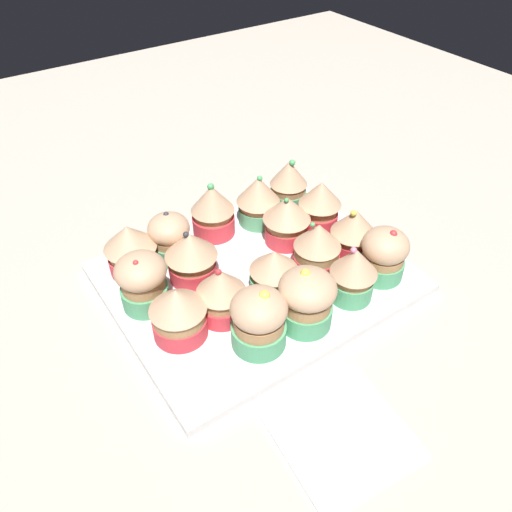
{
  "coord_description": "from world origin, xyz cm",
  "views": [
    {
      "loc": [
        -39.15,
        26.73,
        44.95
      ],
      "look_at": [
        0.0,
        0.0,
        4.2
      ],
      "focal_mm": 35.24,
      "sensor_mm": 36.0,
      "label": 1
    }
  ],
  "objects_px": {
    "cupcake_5": "(317,248)",
    "cupcake_8": "(308,298)",
    "cupcake_7": "(258,199)",
    "napkin": "(341,432)",
    "cupcake_10": "(214,209)",
    "cupcake_15": "(178,312)",
    "cupcake_2": "(320,204)",
    "cupcake_9": "(273,272)",
    "cupcake_4": "(353,273)",
    "baking_tray": "(256,277)",
    "cupcake_16": "(142,281)",
    "cupcake_12": "(221,293)",
    "cupcake_17": "(131,248)",
    "cupcake_3": "(288,183)",
    "cupcake_14": "(170,237)",
    "cupcake_0": "(384,254)",
    "cupcake_1": "(353,232)",
    "cupcake_6": "(287,219)",
    "cupcake_13": "(191,255)",
    "cupcake_11": "(259,319)"
  },
  "relations": [
    {
      "from": "cupcake_5",
      "to": "cupcake_8",
      "type": "distance_m",
      "value": 0.09
    },
    {
      "from": "cupcake_7",
      "to": "napkin",
      "type": "distance_m",
      "value": 0.34
    },
    {
      "from": "cupcake_10",
      "to": "cupcake_15",
      "type": "distance_m",
      "value": 0.19
    },
    {
      "from": "cupcake_2",
      "to": "cupcake_9",
      "type": "xyz_separation_m",
      "value": [
        -0.07,
        0.13,
        -0.01
      ]
    },
    {
      "from": "cupcake_8",
      "to": "cupcake_4",
      "type": "bearing_deg",
      "value": -88.11
    },
    {
      "from": "baking_tray",
      "to": "cupcake_15",
      "type": "height_order",
      "value": "cupcake_15"
    },
    {
      "from": "cupcake_2",
      "to": "cupcake_5",
      "type": "distance_m",
      "value": 0.09
    },
    {
      "from": "cupcake_10",
      "to": "cupcake_16",
      "type": "bearing_deg",
      "value": 118.01
    },
    {
      "from": "cupcake_12",
      "to": "cupcake_17",
      "type": "height_order",
      "value": "cupcake_12"
    },
    {
      "from": "cupcake_3",
      "to": "cupcake_12",
      "type": "bearing_deg",
      "value": 124.59
    },
    {
      "from": "cupcake_5",
      "to": "cupcake_14",
      "type": "xyz_separation_m",
      "value": [
        0.13,
        0.14,
        -0.0
      ]
    },
    {
      "from": "cupcake_0",
      "to": "cupcake_14",
      "type": "height_order",
      "value": "cupcake_0"
    },
    {
      "from": "cupcake_14",
      "to": "cupcake_15",
      "type": "xyz_separation_m",
      "value": [
        -0.12,
        0.05,
        0.0
      ]
    },
    {
      "from": "cupcake_5",
      "to": "cupcake_15",
      "type": "distance_m",
      "value": 0.19
    },
    {
      "from": "cupcake_9",
      "to": "cupcake_16",
      "type": "relative_size",
      "value": 0.85
    },
    {
      "from": "cupcake_1",
      "to": "cupcake_16",
      "type": "height_order",
      "value": "same"
    },
    {
      "from": "cupcake_6",
      "to": "cupcake_13",
      "type": "height_order",
      "value": "same"
    },
    {
      "from": "cupcake_2",
      "to": "cupcake_13",
      "type": "bearing_deg",
      "value": 87.37
    },
    {
      "from": "cupcake_2",
      "to": "cupcake_14",
      "type": "height_order",
      "value": "cupcake_2"
    },
    {
      "from": "cupcake_13",
      "to": "cupcake_10",
      "type": "bearing_deg",
      "value": -47.68
    },
    {
      "from": "cupcake_1",
      "to": "cupcake_6",
      "type": "distance_m",
      "value": 0.09
    },
    {
      "from": "cupcake_9",
      "to": "napkin",
      "type": "bearing_deg",
      "value": 164.27
    },
    {
      "from": "cupcake_12",
      "to": "cupcake_16",
      "type": "relative_size",
      "value": 0.95
    },
    {
      "from": "cupcake_6",
      "to": "cupcake_7",
      "type": "relative_size",
      "value": 0.96
    },
    {
      "from": "cupcake_12",
      "to": "cupcake_14",
      "type": "height_order",
      "value": "cupcake_12"
    },
    {
      "from": "cupcake_8",
      "to": "napkin",
      "type": "bearing_deg",
      "value": 155.86
    },
    {
      "from": "cupcake_1",
      "to": "cupcake_6",
      "type": "relative_size",
      "value": 1.03
    },
    {
      "from": "cupcake_10",
      "to": "cupcake_17",
      "type": "distance_m",
      "value": 0.13
    },
    {
      "from": "cupcake_9",
      "to": "napkin",
      "type": "xyz_separation_m",
      "value": [
        -0.19,
        0.05,
        -0.04
      ]
    },
    {
      "from": "cupcake_1",
      "to": "cupcake_5",
      "type": "distance_m",
      "value": 0.06
    },
    {
      "from": "cupcake_6",
      "to": "cupcake_7",
      "type": "height_order",
      "value": "cupcake_7"
    },
    {
      "from": "cupcake_13",
      "to": "cupcake_14",
      "type": "distance_m",
      "value": 0.05
    },
    {
      "from": "cupcake_0",
      "to": "napkin",
      "type": "height_order",
      "value": "cupcake_0"
    },
    {
      "from": "cupcake_0",
      "to": "cupcake_16",
      "type": "xyz_separation_m",
      "value": [
        0.12,
        0.27,
        0.0
      ]
    },
    {
      "from": "cupcake_11",
      "to": "cupcake_12",
      "type": "bearing_deg",
      "value": 10.93
    },
    {
      "from": "cupcake_7",
      "to": "cupcake_15",
      "type": "xyz_separation_m",
      "value": [
        -0.13,
        0.19,
        -0.0
      ]
    },
    {
      "from": "cupcake_5",
      "to": "cupcake_13",
      "type": "xyz_separation_m",
      "value": [
        0.08,
        0.14,
        0.0
      ]
    },
    {
      "from": "cupcake_10",
      "to": "cupcake_17",
      "type": "height_order",
      "value": "cupcake_10"
    },
    {
      "from": "cupcake_7",
      "to": "cupcake_9",
      "type": "height_order",
      "value": "cupcake_7"
    },
    {
      "from": "cupcake_14",
      "to": "cupcake_0",
      "type": "bearing_deg",
      "value": -131.85
    },
    {
      "from": "cupcake_8",
      "to": "cupcake_13",
      "type": "bearing_deg",
      "value": 26.86
    },
    {
      "from": "cupcake_11",
      "to": "cupcake_14",
      "type": "bearing_deg",
      "value": 3.8
    },
    {
      "from": "cupcake_0",
      "to": "cupcake_17",
      "type": "distance_m",
      "value": 0.32
    },
    {
      "from": "cupcake_5",
      "to": "cupcake_1",
      "type": "bearing_deg",
      "value": -92.61
    },
    {
      "from": "cupcake_2",
      "to": "cupcake_8",
      "type": "xyz_separation_m",
      "value": [
        -0.13,
        0.13,
        -0.0
      ]
    },
    {
      "from": "cupcake_11",
      "to": "cupcake_17",
      "type": "xyz_separation_m",
      "value": [
        0.19,
        0.06,
        -0.0
      ]
    },
    {
      "from": "cupcake_7",
      "to": "cupcake_17",
      "type": "bearing_deg",
      "value": 89.0
    },
    {
      "from": "cupcake_0",
      "to": "cupcake_8",
      "type": "xyz_separation_m",
      "value": [
        -0.01,
        0.13,
        0.0
      ]
    },
    {
      "from": "cupcake_10",
      "to": "cupcake_13",
      "type": "height_order",
      "value": "cupcake_10"
    },
    {
      "from": "cupcake_13",
      "to": "cupcake_15",
      "type": "relative_size",
      "value": 1.07
    }
  ]
}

